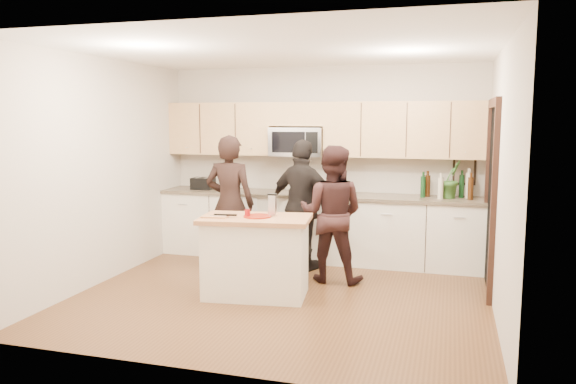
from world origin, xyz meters
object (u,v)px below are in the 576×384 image
(woman_left, at_px, (230,204))
(woman_center, at_px, (332,214))
(toaster, at_px, (203,183))
(island, at_px, (256,256))
(woman_right, at_px, (303,205))

(woman_left, height_order, woman_center, woman_left)
(toaster, relative_size, woman_center, 0.19)
(island, xyz_separation_m, toaster, (-1.44, 1.76, 0.57))
(woman_left, distance_m, woman_right, 0.95)
(woman_left, bearing_deg, woman_center, 174.20)
(woman_right, bearing_deg, toaster, -1.21)
(toaster, bearing_deg, woman_center, -23.77)
(toaster, height_order, woman_right, woman_right)
(island, height_order, toaster, toaster)
(toaster, relative_size, woman_right, 0.18)
(woman_left, distance_m, woman_center, 1.36)
(woman_center, relative_size, woman_right, 0.97)
(woman_center, bearing_deg, woman_right, -39.03)
(woman_left, height_order, woman_right, woman_left)
(woman_right, bearing_deg, woman_center, 156.24)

